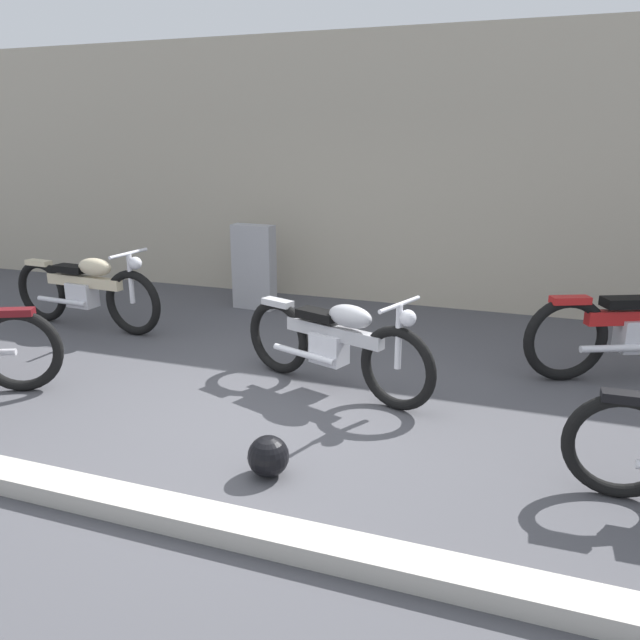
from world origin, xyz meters
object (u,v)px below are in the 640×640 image
(motorcycle_silver, at_px, (335,343))
(motorcycle_cream, at_px, (86,290))
(stone_marker, at_px, (254,267))
(helmet, at_px, (268,456))

(motorcycle_silver, bearing_deg, motorcycle_cream, -174.16)
(stone_marker, distance_m, motorcycle_cream, 2.05)
(stone_marker, relative_size, motorcycle_cream, 0.51)
(motorcycle_silver, bearing_deg, stone_marker, 148.90)
(helmet, height_order, motorcycle_cream, motorcycle_cream)
(stone_marker, xyz_separation_m, motorcycle_cream, (-1.45, -1.45, -0.09))
(stone_marker, distance_m, motorcycle_silver, 2.91)
(stone_marker, xyz_separation_m, helmet, (1.89, -3.78, -0.41))
(stone_marker, xyz_separation_m, motorcycle_silver, (1.85, -2.25, -0.11))
(motorcycle_silver, relative_size, motorcycle_cream, 0.91)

